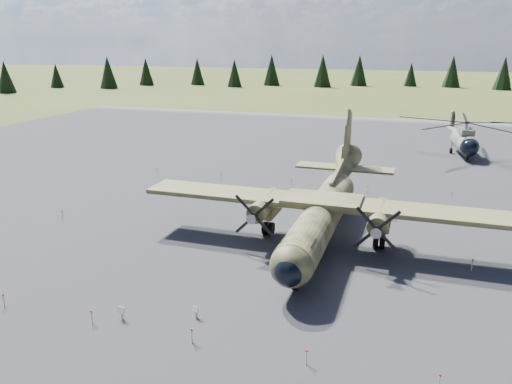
% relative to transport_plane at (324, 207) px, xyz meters
% --- Properties ---
extents(ground, '(500.00, 500.00, 0.00)m').
position_rel_transport_plane_xyz_m(ground, '(-5.86, -2.63, -2.66)').
color(ground, brown).
rests_on(ground, ground).
extents(apron, '(120.00, 120.00, 0.04)m').
position_rel_transport_plane_xyz_m(apron, '(-5.86, 7.37, -2.66)').
color(apron, slate).
rests_on(apron, ground).
extents(transport_plane, '(28.01, 25.51, 9.27)m').
position_rel_transport_plane_xyz_m(transport_plane, '(0.00, 0.00, 0.00)').
color(transport_plane, '#343B20').
rests_on(transport_plane, ground).
extents(helicopter_near, '(20.52, 22.81, 4.70)m').
position_rel_transport_plane_xyz_m(helicopter_near, '(12.70, 35.43, 0.67)').
color(helicopter_near, gray).
rests_on(helicopter_near, ground).
extents(info_placard_left, '(0.52, 0.30, 0.77)m').
position_rel_transport_plane_xyz_m(info_placard_left, '(-8.54, -15.25, -2.15)').
color(info_placard_left, gray).
rests_on(info_placard_left, ground).
extents(info_placard_right, '(0.48, 0.32, 0.70)m').
position_rel_transport_plane_xyz_m(info_placard_right, '(-4.68, -13.80, -2.20)').
color(info_placard_right, gray).
rests_on(info_placard_right, ground).
extents(barrier_fence, '(33.12, 29.62, 0.85)m').
position_rel_transport_plane_xyz_m(barrier_fence, '(-6.32, -2.70, -2.16)').
color(barrier_fence, silver).
rests_on(barrier_fence, ground).
extents(treeline, '(302.53, 304.93, 10.95)m').
position_rel_transport_plane_xyz_m(treeline, '(-6.47, 3.87, 2.13)').
color(treeline, black).
rests_on(treeline, ground).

